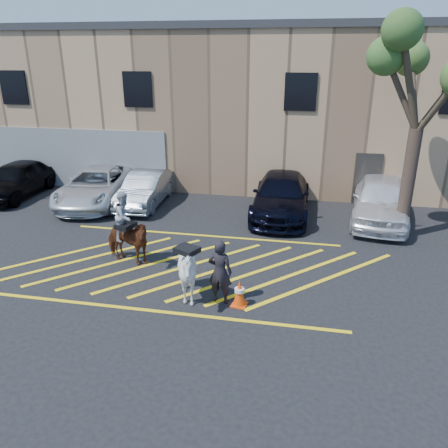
% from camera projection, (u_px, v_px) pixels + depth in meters
% --- Properties ---
extents(ground, '(90.00, 90.00, 0.00)m').
position_uv_depth(ground, '(187.00, 263.00, 13.56)').
color(ground, black).
rests_on(ground, ground).
extents(car_black_suv, '(1.95, 4.64, 1.57)m').
position_uv_depth(car_black_suv, '(17.00, 179.00, 19.64)').
color(car_black_suv, black).
rests_on(car_black_suv, ground).
extents(car_white_pickup, '(3.14, 5.62, 1.48)m').
position_uv_depth(car_white_pickup, '(96.00, 186.00, 18.76)').
color(car_white_pickup, silver).
rests_on(car_white_pickup, ground).
extents(car_silver_sedan, '(1.56, 4.22, 1.38)m').
position_uv_depth(car_silver_sedan, '(146.00, 189.00, 18.56)').
color(car_silver_sedan, '#90979D').
rests_on(car_silver_sedan, ground).
extents(car_blue_suv, '(2.19, 5.34, 1.55)m').
position_uv_depth(car_blue_suv, '(281.00, 195.00, 17.45)').
color(car_blue_suv, black).
rests_on(car_blue_suv, ground).
extents(car_white_suv, '(2.65, 5.23, 1.71)m').
position_uv_depth(car_white_suv, '(380.00, 200.00, 16.67)').
color(car_white_suv, white).
rests_on(car_white_suv, ground).
extents(handler, '(0.68, 0.49, 1.74)m').
position_uv_depth(handler, '(220.00, 272.00, 11.14)').
color(handler, black).
rests_on(handler, ground).
extents(warehouse, '(32.42, 10.20, 7.30)m').
position_uv_depth(warehouse, '(245.00, 102.00, 23.19)').
color(warehouse, tan).
rests_on(warehouse, ground).
extents(hatching_zone, '(12.60, 5.12, 0.01)m').
position_uv_depth(hatching_zone, '(185.00, 267.00, 13.28)').
color(hatching_zone, yellow).
rests_on(hatching_zone, ground).
extents(mounted_bay, '(1.89, 1.23, 2.30)m').
position_uv_depth(mounted_bay, '(126.00, 235.00, 13.21)').
color(mounted_bay, '#581F14').
rests_on(mounted_bay, ground).
extents(saddled_white, '(1.83, 1.91, 1.64)m').
position_uv_depth(saddled_white, '(188.00, 272.00, 11.21)').
color(saddled_white, silver).
rests_on(saddled_white, ground).
extents(traffic_cone, '(0.44, 0.44, 0.73)m').
position_uv_depth(traffic_cone, '(239.00, 293.00, 11.15)').
color(traffic_cone, '#FF440A').
rests_on(traffic_cone, ground).
extents(tree, '(3.99, 4.37, 7.31)m').
position_uv_depth(tree, '(426.00, 66.00, 13.40)').
color(tree, '#45342A').
rests_on(tree, ground).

